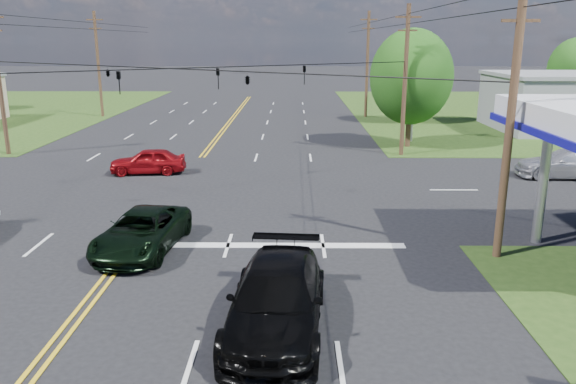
{
  "coord_description": "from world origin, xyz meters",
  "views": [
    {
      "loc": [
        5.89,
        -15.38,
        7.31
      ],
      "look_at": [
        5.69,
        6.0,
        1.51
      ],
      "focal_mm": 35.0,
      "sensor_mm": 36.0,
      "label": 1
    }
  ],
  "objects_px": {
    "pole_se": "(511,116)",
    "tree_right_b": "(412,76)",
    "suv_black": "(277,300)",
    "pole_right_far": "(367,63)",
    "pickup_dkgreen": "(142,232)",
    "pole_ne": "(405,79)",
    "pole_left_far": "(98,63)",
    "tree_right_a": "(411,77)",
    "tree_far_r": "(575,69)"
  },
  "relations": [
    {
      "from": "pole_se",
      "to": "tree_right_b",
      "type": "relative_size",
      "value": 1.34
    },
    {
      "from": "tree_right_b",
      "to": "suv_black",
      "type": "distance_m",
      "value": 39.88
    },
    {
      "from": "pole_right_far",
      "to": "pickup_dkgreen",
      "type": "bearing_deg",
      "value": -108.9
    },
    {
      "from": "pole_right_far",
      "to": "pole_se",
      "type": "bearing_deg",
      "value": -90.0
    },
    {
      "from": "pickup_dkgreen",
      "to": "suv_black",
      "type": "relative_size",
      "value": 0.87
    },
    {
      "from": "pole_ne",
      "to": "tree_right_b",
      "type": "xyz_separation_m",
      "value": [
        3.5,
        15.0,
        -0.7
      ]
    },
    {
      "from": "pole_ne",
      "to": "pole_se",
      "type": "bearing_deg",
      "value": -90.0
    },
    {
      "from": "pole_se",
      "to": "pickup_dkgreen",
      "type": "distance_m",
      "value": 13.2
    },
    {
      "from": "pole_se",
      "to": "pole_left_far",
      "type": "bearing_deg",
      "value": 125.1
    },
    {
      "from": "pole_ne",
      "to": "tree_right_a",
      "type": "relative_size",
      "value": 1.16
    },
    {
      "from": "pole_left_far",
      "to": "tree_far_r",
      "type": "distance_m",
      "value": 47.05
    },
    {
      "from": "pole_se",
      "to": "pole_ne",
      "type": "bearing_deg",
      "value": 90.0
    },
    {
      "from": "tree_far_r",
      "to": "suv_black",
      "type": "distance_m",
      "value": 52.72
    },
    {
      "from": "pole_se",
      "to": "tree_right_b",
      "type": "bearing_deg",
      "value": 83.95
    },
    {
      "from": "pole_ne",
      "to": "suv_black",
      "type": "distance_m",
      "value": 24.71
    },
    {
      "from": "pole_se",
      "to": "pole_right_far",
      "type": "height_order",
      "value": "pole_right_far"
    },
    {
      "from": "pole_right_far",
      "to": "pole_ne",
      "type": "bearing_deg",
      "value": -90.0
    },
    {
      "from": "pole_se",
      "to": "pickup_dkgreen",
      "type": "xyz_separation_m",
      "value": [
        -12.5,
        0.5,
        -4.2
      ]
    },
    {
      "from": "pole_ne",
      "to": "tree_right_a",
      "type": "height_order",
      "value": "pole_ne"
    },
    {
      "from": "tree_far_r",
      "to": "pickup_dkgreen",
      "type": "xyz_separation_m",
      "value": [
        -33.5,
        -38.5,
        -3.83
      ]
    },
    {
      "from": "pole_ne",
      "to": "pickup_dkgreen",
      "type": "relative_size",
      "value": 1.85
    },
    {
      "from": "pole_ne",
      "to": "suv_black",
      "type": "bearing_deg",
      "value": -107.98
    },
    {
      "from": "tree_right_a",
      "to": "tree_far_r",
      "type": "xyz_separation_m",
      "value": [
        20.0,
        18.0,
        -0.33
      ]
    },
    {
      "from": "tree_far_r",
      "to": "pole_left_far",
      "type": "bearing_deg",
      "value": -177.56
    },
    {
      "from": "pole_right_far",
      "to": "suv_black",
      "type": "relative_size",
      "value": 1.7
    },
    {
      "from": "tree_far_r",
      "to": "suv_black",
      "type": "relative_size",
      "value": 1.3
    },
    {
      "from": "pole_left_far",
      "to": "tree_far_r",
      "type": "height_order",
      "value": "pole_left_far"
    },
    {
      "from": "pole_left_far",
      "to": "tree_far_r",
      "type": "relative_size",
      "value": 1.31
    },
    {
      "from": "pole_left_far",
      "to": "pole_right_far",
      "type": "xyz_separation_m",
      "value": [
        26.0,
        0.0,
        0.0
      ]
    },
    {
      "from": "tree_right_a",
      "to": "tree_right_b",
      "type": "bearing_deg",
      "value": 78.23
    },
    {
      "from": "pole_left_far",
      "to": "pole_right_far",
      "type": "distance_m",
      "value": 26.0
    },
    {
      "from": "tree_far_r",
      "to": "pickup_dkgreen",
      "type": "relative_size",
      "value": 1.49
    },
    {
      "from": "pole_left_far",
      "to": "tree_right_b",
      "type": "relative_size",
      "value": 1.41
    },
    {
      "from": "tree_right_b",
      "to": "pole_se",
      "type": "bearing_deg",
      "value": -96.05
    },
    {
      "from": "tree_right_a",
      "to": "suv_black",
      "type": "bearing_deg",
      "value": -108.04
    },
    {
      "from": "pickup_dkgreen",
      "to": "pole_right_far",
      "type": "bearing_deg",
      "value": 77.61
    },
    {
      "from": "pole_right_far",
      "to": "tree_right_a",
      "type": "xyz_separation_m",
      "value": [
        1.0,
        -16.0,
        -0.3
      ]
    },
    {
      "from": "pole_ne",
      "to": "tree_right_b",
      "type": "distance_m",
      "value": 15.42
    },
    {
      "from": "tree_right_a",
      "to": "tree_far_r",
      "type": "bearing_deg",
      "value": 41.99
    },
    {
      "from": "tree_right_a",
      "to": "tree_right_b",
      "type": "distance_m",
      "value": 12.27
    },
    {
      "from": "pole_right_far",
      "to": "tree_right_b",
      "type": "relative_size",
      "value": 1.41
    },
    {
      "from": "pole_ne",
      "to": "suv_black",
      "type": "xyz_separation_m",
      "value": [
        -7.53,
        -23.18,
        -4.06
      ]
    },
    {
      "from": "pole_right_far",
      "to": "tree_far_r",
      "type": "distance_m",
      "value": 21.1
    },
    {
      "from": "pole_right_far",
      "to": "pickup_dkgreen",
      "type": "height_order",
      "value": "pole_right_far"
    },
    {
      "from": "pole_se",
      "to": "tree_far_r",
      "type": "bearing_deg",
      "value": 61.7
    },
    {
      "from": "pole_se",
      "to": "pickup_dkgreen",
      "type": "height_order",
      "value": "pole_se"
    },
    {
      "from": "tree_far_r",
      "to": "pole_right_far",
      "type": "bearing_deg",
      "value": -174.56
    },
    {
      "from": "pole_left_far",
      "to": "tree_right_b",
      "type": "distance_m",
      "value": 29.79
    },
    {
      "from": "pole_left_far",
      "to": "suv_black",
      "type": "height_order",
      "value": "pole_left_far"
    },
    {
      "from": "pole_ne",
      "to": "tree_right_a",
      "type": "xyz_separation_m",
      "value": [
        1.0,
        3.0,
        -0.05
      ]
    }
  ]
}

